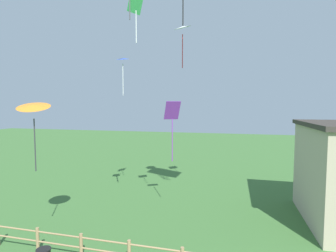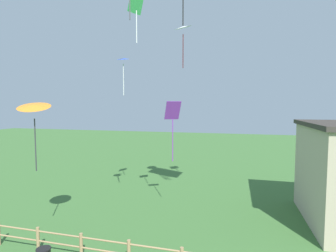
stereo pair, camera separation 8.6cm
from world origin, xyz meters
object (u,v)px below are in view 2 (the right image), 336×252
(kite_blue_delta, at_px, (123,62))
(kite_purple_streamer, at_px, (173,117))
(kite_white_delta, at_px, (183,28))
(kite_green_diamond, at_px, (136,5))
(kite_orange_delta, at_px, (34,107))

(kite_blue_delta, height_order, kite_purple_streamer, kite_blue_delta)
(kite_blue_delta, bearing_deg, kite_white_delta, 32.27)
(kite_blue_delta, relative_size, kite_white_delta, 0.82)
(kite_green_diamond, bearing_deg, kite_blue_delta, 156.42)
(kite_green_diamond, relative_size, kite_orange_delta, 0.90)
(kite_blue_delta, xyz_separation_m, kite_orange_delta, (-2.23, -4.40, -2.56))
(kite_white_delta, distance_m, kite_green_diamond, 3.22)
(kite_blue_delta, bearing_deg, kite_orange_delta, -116.89)
(kite_white_delta, bearing_deg, kite_orange_delta, -129.87)
(kite_green_diamond, relative_size, kite_purple_streamer, 0.82)
(kite_purple_streamer, bearing_deg, kite_white_delta, 78.52)
(kite_purple_streamer, bearing_deg, kite_orange_delta, -135.56)
(kite_green_diamond, bearing_deg, kite_purple_streamer, 27.67)
(kite_white_delta, height_order, kite_green_diamond, kite_green_diamond)
(kite_white_delta, xyz_separation_m, kite_green_diamond, (-2.07, -2.36, 0.70))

